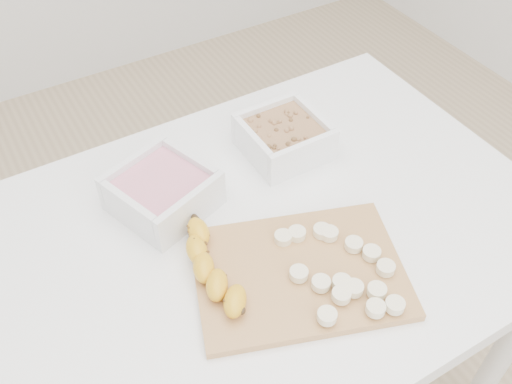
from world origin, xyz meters
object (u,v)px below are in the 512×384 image
table (264,261)px  cutting_board (299,273)px  banana (213,268)px  bowl_yogurt (162,191)px  bowl_granola (284,137)px

table → cutting_board: 0.16m
table → banana: (-0.13, -0.05, 0.13)m
bowl_yogurt → cutting_board: bowl_yogurt is taller
bowl_yogurt → bowl_granola: size_ratio=1.33×
table → bowl_granola: size_ratio=6.66×
bowl_yogurt → banana: size_ratio=1.01×
table → bowl_yogurt: (-0.13, 0.13, 0.13)m
cutting_board → banana: 0.14m
bowl_yogurt → banana: 0.19m
table → bowl_yogurt: bearing=133.6°
table → bowl_yogurt: size_ratio=5.01×
bowl_yogurt → cutting_board: (0.12, -0.25, -0.03)m
bowl_granola → cutting_board: 0.30m
table → bowl_granola: (0.13, 0.15, 0.13)m
table → bowl_yogurt: 0.23m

